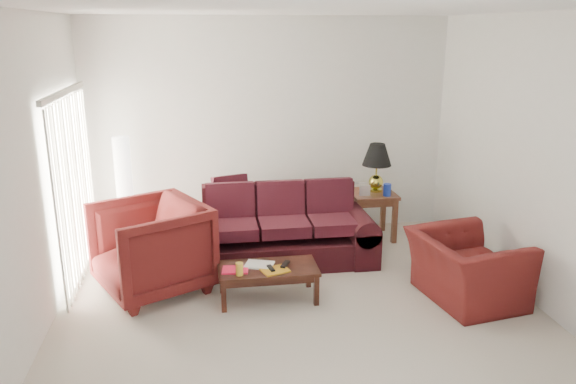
# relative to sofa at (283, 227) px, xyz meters

# --- Properties ---
(floor) EXTENTS (5.00, 5.00, 0.00)m
(floor) POSITION_rel_sofa_xyz_m (-0.00, -1.31, -0.47)
(floor) COLOR beige
(floor) RESTS_ON ground
(blinds) EXTENTS (0.10, 2.00, 2.16)m
(blinds) POSITION_rel_sofa_xyz_m (-2.42, -0.01, 0.61)
(blinds) COLOR silver
(blinds) RESTS_ON ground
(sofa) EXTENTS (2.35, 1.16, 0.93)m
(sofa) POSITION_rel_sofa_xyz_m (0.00, 0.00, 0.00)
(sofa) COLOR black
(sofa) RESTS_ON ground
(throw_pillow) EXTENTS (0.51, 0.35, 0.48)m
(throw_pillow) POSITION_rel_sofa_xyz_m (-0.60, 0.63, 0.28)
(throw_pillow) COLOR black
(throw_pillow) RESTS_ON sofa
(end_table) EXTENTS (0.62, 0.62, 0.66)m
(end_table) POSITION_rel_sofa_xyz_m (1.35, 0.66, -0.14)
(end_table) COLOR #4D1F1A
(end_table) RESTS_ON ground
(table_lamp) EXTENTS (0.50, 0.50, 0.67)m
(table_lamp) POSITION_rel_sofa_xyz_m (1.41, 0.72, 0.53)
(table_lamp) COLOR gold
(table_lamp) RESTS_ON end_table
(clock) EXTENTS (0.15, 0.08, 0.14)m
(clock) POSITION_rel_sofa_xyz_m (1.20, 0.54, 0.26)
(clock) COLOR #BBBCC0
(clock) RESTS_ON end_table
(blue_canister) EXTENTS (0.11, 0.11, 0.17)m
(blue_canister) POSITION_rel_sofa_xyz_m (1.49, 0.47, 0.28)
(blue_canister) COLOR #17309B
(blue_canister) RESTS_ON end_table
(picture_frame) EXTENTS (0.13, 0.16, 0.05)m
(picture_frame) POSITION_rel_sofa_xyz_m (1.24, 0.88, 0.27)
(picture_frame) COLOR silver
(picture_frame) RESTS_ON end_table
(floor_lamp) EXTENTS (0.28, 0.28, 1.53)m
(floor_lamp) POSITION_rel_sofa_xyz_m (-1.96, 0.76, 0.30)
(floor_lamp) COLOR white
(floor_lamp) RESTS_ON ground
(armchair_left) EXTENTS (1.49, 1.48, 1.02)m
(armchair_left) POSITION_rel_sofa_xyz_m (-1.55, -0.56, 0.04)
(armchair_left) COLOR #461010
(armchair_left) RESTS_ON ground
(armchair_right) EXTENTS (1.14, 1.26, 0.72)m
(armchair_right) POSITION_rel_sofa_xyz_m (1.80, -1.31, -0.10)
(armchair_right) COLOR #481110
(armchair_right) RESTS_ON ground
(coffee_table) EXTENTS (1.11, 0.63, 0.37)m
(coffee_table) POSITION_rel_sofa_xyz_m (-0.30, -0.97, -0.28)
(coffee_table) COLOR black
(coffee_table) RESTS_ON ground
(magazine_red) EXTENTS (0.30, 0.24, 0.02)m
(magazine_red) POSITION_rel_sofa_xyz_m (-0.65, -1.01, -0.09)
(magazine_red) COLOR red
(magazine_red) RESTS_ON coffee_table
(magazine_white) EXTENTS (0.36, 0.31, 0.02)m
(magazine_white) POSITION_rel_sofa_xyz_m (-0.39, -0.91, -0.09)
(magazine_white) COLOR white
(magazine_white) RESTS_ON coffee_table
(magazine_orange) EXTENTS (0.33, 0.29, 0.02)m
(magazine_orange) POSITION_rel_sofa_xyz_m (-0.24, -1.09, -0.09)
(magazine_orange) COLOR #BA7C15
(magazine_orange) RESTS_ON coffee_table
(remote_a) EXTENTS (0.07, 0.16, 0.02)m
(remote_a) POSITION_rel_sofa_xyz_m (-0.28, -1.06, -0.07)
(remote_a) COLOR black
(remote_a) RESTS_ON coffee_table
(remote_b) EXTENTS (0.13, 0.18, 0.02)m
(remote_b) POSITION_rel_sofa_xyz_m (-0.12, -0.99, -0.07)
(remote_b) COLOR black
(remote_b) RESTS_ON coffee_table
(yellow_glass) EXTENTS (0.08, 0.08, 0.13)m
(yellow_glass) POSITION_rel_sofa_xyz_m (-0.62, -1.12, -0.03)
(yellow_glass) COLOR gold
(yellow_glass) RESTS_ON coffee_table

